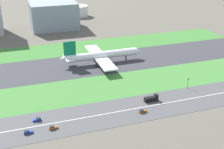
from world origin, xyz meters
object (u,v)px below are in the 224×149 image
Objects in this scene: car_0 at (53,127)px; hangar_building at (54,15)px; car_3 at (37,119)px; truck_2 at (152,99)px; car_5 at (142,111)px; car_6 at (28,132)px; fuel_tank_west at (79,11)px; traffic_light at (188,82)px; airliner at (100,55)px.

hangar_building is (31.36, 192.00, 12.82)m from car_0.
truck_2 is at bearing -0.00° from car_3.
car_5 is 1.00× the size of car_0.
car_3 is at bearing -101.80° from hangar_building.
car_0 is at bearing -56.32° from car_3.
car_5 is (61.67, 0.00, 0.00)m from car_6.
car_0 is at bearing -180.00° from car_6.
car_3 is 12.02m from car_0.
fuel_tank_west reaches higher than truck_2.
car_6 is 1.00× the size of car_3.
hangar_building is at bearing -102.82° from car_6.
truck_2 is (72.06, 10.00, 0.75)m from car_6.
hangar_building is at bearing 108.38° from traffic_light.
truck_2 is 0.17× the size of hangar_building.
car_6 is at bearing -172.10° from truck_2.
car_6 is (-60.95, -78.00, -5.31)m from airliner.
car_0 is 0.19× the size of fuel_tank_west.
traffic_light is at bearing -71.62° from hangar_building.
car_3 is at bearing -108.37° from fuel_tank_west.
truck_2 is (66.41, -0.00, 0.75)m from car_3.
truck_2 is (10.39, 10.00, 0.75)m from car_5.
traffic_light reaches higher than truck_2.
airliner is at bearing -121.95° from car_0.
traffic_light is (95.84, 7.99, 3.37)m from car_3.
car_3 is (-56.02, 10.00, 0.00)m from car_5.
truck_2 is at bearing -81.14° from hangar_building.
hangar_building is (38.03, 182.00, 12.82)m from car_3.
car_0 is (12.31, 0.00, 0.00)m from car_6.
car_5 is 237.85m from fuel_tank_west.
truck_2 is 0.37× the size of fuel_tank_west.
car_3 is (-55.30, -68.00, -5.31)m from airliner.
airliner reaches higher than car_3.
car_0 is (6.66, -10.00, 0.00)m from car_3.
fuel_tank_west is (81.03, 237.00, 5.56)m from car_6.
truck_2 is 30.61m from traffic_light.
truck_2 reaches higher than car_0.
car_0 is 194.97m from hangar_building.
truck_2 is 60.58m from car_0.
car_5 is 0.61× the size of traffic_light.
fuel_tank_west is (20.08, 159.00, 0.25)m from airliner.
fuel_tank_west is (19.36, 237.00, 5.56)m from car_5.
airliner is 69.05m from truck_2.
hangar_building is (-17.99, 192.00, 12.82)m from car_5.
car_6 is at bearing -169.95° from traffic_light.
fuel_tank_west is at bearing 95.34° from traffic_light.
car_6 is 1.00× the size of car_5.
car_3 is 186.37m from hangar_building.
car_3 is 96.23m from traffic_light.
hangar_building reaches higher than car_5.
hangar_building is at bearing 78.20° from car_3.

